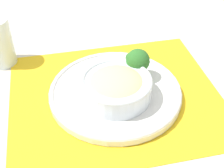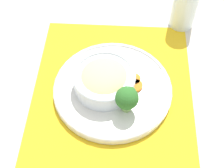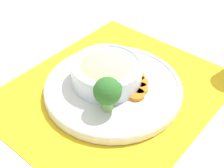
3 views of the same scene
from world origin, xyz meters
TOP-DOWN VIEW (x-y plane):
  - ground_plane at (0.00, 0.00)m, footprint 4.00×4.00m
  - placemat at (0.00, 0.00)m, footprint 0.54×0.48m
  - plate at (0.00, 0.00)m, footprint 0.31×0.31m
  - bowl at (-0.00, -0.02)m, footprint 0.16×0.16m
  - broccoli_floret at (0.06, 0.05)m, footprint 0.06×0.06m
  - carrot_slice_near at (-0.01, 0.06)m, footprint 0.04×0.04m
  - carrot_slice_middle at (-0.03, 0.05)m, footprint 0.04×0.04m
  - carrot_slice_far at (-0.05, 0.04)m, footprint 0.04×0.04m
  - carrot_slice_extra at (-0.06, 0.02)m, footprint 0.04×0.04m

SIDE VIEW (x-z plane):
  - ground_plane at x=0.00m, z-range 0.00..0.00m
  - placemat at x=0.00m, z-range 0.00..0.00m
  - plate at x=0.00m, z-range 0.00..0.03m
  - carrot_slice_near at x=-0.01m, z-range 0.02..0.03m
  - carrot_slice_middle at x=-0.03m, z-range 0.02..0.03m
  - carrot_slice_far at x=-0.05m, z-range 0.02..0.03m
  - carrot_slice_extra at x=-0.06m, z-range 0.02..0.03m
  - bowl at x=0.00m, z-range 0.02..0.08m
  - broccoli_floret at x=0.06m, z-range 0.03..0.11m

